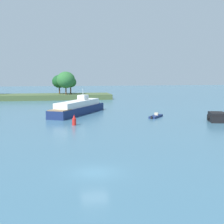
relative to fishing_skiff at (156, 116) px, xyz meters
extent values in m
plane|color=teal|center=(-17.18, -35.11, -0.24)|extent=(400.00, 400.00, 0.00)
cube|color=#4C6038|center=(-27.35, 51.44, 0.62)|extent=(53.09, 12.21, 1.73)
cylinder|color=#513823|center=(-18.50, 52.98, 2.68)|extent=(0.44, 0.44, 2.38)
ellipsoid|color=#194C23|center=(-18.50, 52.98, 5.88)|extent=(5.01, 5.01, 4.51)
cylinder|color=#513823|center=(-16.37, 48.98, 2.74)|extent=(0.44, 0.44, 2.50)
ellipsoid|color=#2D6B33|center=(-16.37, 48.98, 6.49)|extent=(6.26, 6.26, 5.63)
cylinder|color=#513823|center=(-14.73, 49.66, 2.78)|extent=(0.44, 0.44, 2.58)
ellipsoid|color=#235B28|center=(-14.73, 49.66, 5.67)|extent=(4.00, 4.00, 3.60)
cube|color=black|center=(9.50, -7.74, 1.23)|extent=(3.64, 4.52, 0.60)
cylinder|color=black|center=(8.01, -7.34, 0.46)|extent=(0.47, 0.75, 0.70)
cube|color=navy|center=(0.01, 0.02, -0.03)|extent=(4.10, 4.83, 0.43)
cube|color=beige|center=(0.23, 0.32, 0.44)|extent=(0.87, 0.82, 0.50)
cube|color=black|center=(-1.56, -2.10, 0.04)|extent=(0.42, 0.42, 0.56)
cube|color=navy|center=(-15.34, 8.47, 0.60)|extent=(13.88, 19.76, 1.69)
cube|color=white|center=(-15.34, 8.47, 2.10)|extent=(11.06, 15.55, 1.30)
cube|color=white|center=(-14.03, 10.69, 3.30)|extent=(2.72, 2.95, 1.10)
cube|color=#937551|center=(-19.56, 1.35, 1.53)|extent=(4.90, 4.98, 0.16)
cylinder|color=silver|center=(-14.03, 10.69, 4.55)|extent=(0.10, 0.10, 1.40)
cylinder|color=red|center=(-17.25, -7.24, 0.36)|extent=(0.70, 0.70, 1.20)
cone|color=red|center=(-17.25, -7.24, 1.31)|extent=(0.49, 0.49, 0.70)
camera|label=1|loc=(-20.82, -64.40, 8.92)|focal=52.68mm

